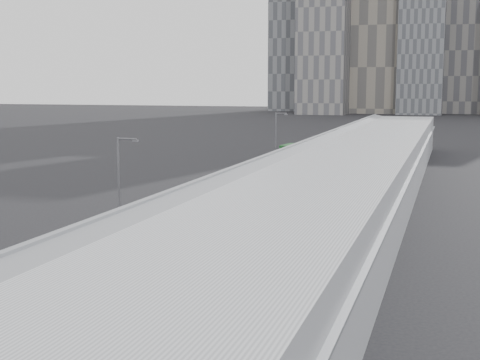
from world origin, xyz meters
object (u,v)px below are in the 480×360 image
at_px(bus_9, 350,141).
at_px(street_lamp_far, 277,135).
at_px(bus_5, 287,174).
at_px(shipping_container, 291,151).
at_px(street_lamp_near, 121,180).
at_px(bus_7, 327,153).
at_px(bus_2, 153,243).
at_px(bus_8, 339,146).
at_px(bus_6, 306,162).
at_px(bus_3, 205,214).
at_px(bus_4, 251,192).
at_px(bus_1, 24,315).
at_px(suv, 319,145).

height_order(bus_9, street_lamp_far, street_lamp_far).
bearing_deg(bus_5, shipping_container, 107.32).
bearing_deg(bus_5, street_lamp_near, -96.32).
xyz_separation_m(bus_7, street_lamp_far, (-7.22, -6.47, 3.44)).
distance_m(bus_2, bus_8, 83.50).
xyz_separation_m(bus_6, shipping_container, (-7.24, 20.85, -0.49)).
distance_m(bus_2, bus_7, 69.90).
bearing_deg(bus_3, bus_8, 88.41).
xyz_separation_m(bus_7, bus_8, (-0.17, 13.60, 0.07)).
height_order(bus_7, shipping_container, bus_7).
relative_size(bus_8, shipping_container, 2.52).
xyz_separation_m(bus_8, street_lamp_near, (-6.93, -75.34, 3.36)).
bearing_deg(bus_5, bus_7, 94.21).
height_order(bus_4, bus_7, bus_4).
height_order(bus_4, shipping_container, bus_4).
xyz_separation_m(bus_6, street_lamp_far, (-6.71, 8.26, 3.37)).
bearing_deg(bus_1, bus_7, 92.63).
bearing_deg(bus_8, bus_5, -84.95).
xyz_separation_m(shipping_container, suv, (1.78, 17.58, -0.37)).
height_order(street_lamp_near, suv, street_lamp_near).
height_order(bus_8, shipping_container, bus_8).
relative_size(bus_8, street_lamp_far, 1.60).
xyz_separation_m(bus_2, bus_5, (-0.06, 42.35, -0.17)).
bearing_deg(bus_9, street_lamp_far, -101.77).
relative_size(bus_5, suv, 2.06).
height_order(bus_4, bus_9, bus_4).
bearing_deg(suv, bus_8, -70.30).
xyz_separation_m(bus_6, bus_8, (0.34, 28.33, 0.00)).
bearing_deg(bus_8, bus_6, -85.43).
height_order(bus_4, bus_8, bus_8).
bearing_deg(bus_7, street_lamp_far, -134.47).
bearing_deg(bus_5, bus_2, -85.04).
bearing_deg(bus_8, street_lamp_near, -89.99).
distance_m(bus_6, suv, 38.82).
relative_size(bus_3, shipping_container, 2.47).
bearing_deg(bus_5, bus_9, 94.67).
relative_size(bus_2, bus_9, 1.06).
height_order(bus_2, bus_6, bus_2).
height_order(bus_4, bus_5, bus_4).
relative_size(bus_4, bus_8, 0.97).
xyz_separation_m(bus_2, street_lamp_near, (-6.83, 8.16, 3.36)).
bearing_deg(bus_1, bus_9, 92.72).
distance_m(bus_4, bus_7, 44.64).
distance_m(bus_1, bus_5, 58.11).
bearing_deg(bus_2, bus_3, 94.83).
bearing_deg(bus_3, street_lamp_far, 96.08).
bearing_deg(street_lamp_far, bus_3, -82.66).
height_order(bus_1, bus_8, bus_8).
bearing_deg(bus_6, bus_2, -94.81).
height_order(street_lamp_far, shipping_container, street_lamp_far).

